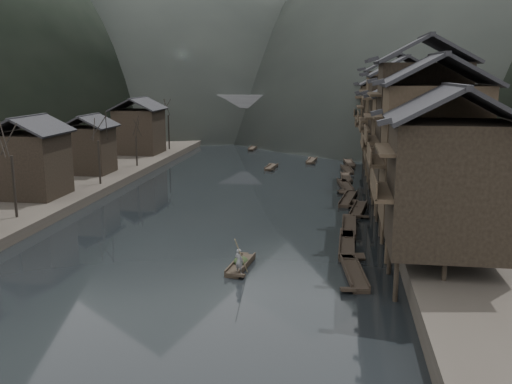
# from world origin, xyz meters

# --- Properties ---
(water) EXTENTS (300.00, 300.00, 0.00)m
(water) POSITION_xyz_m (0.00, 0.00, 0.00)
(water) COLOR black
(water) RESTS_ON ground
(left_bank) EXTENTS (40.00, 200.00, 1.20)m
(left_bank) POSITION_xyz_m (-35.00, 40.00, 0.60)
(left_bank) COLOR #2D2823
(left_bank) RESTS_ON ground
(stilt_houses) EXTENTS (9.00, 67.60, 16.70)m
(stilt_houses) POSITION_xyz_m (17.28, 18.77, 9.11)
(stilt_houses) COLOR black
(stilt_houses) RESTS_ON ground
(left_houses) EXTENTS (8.10, 53.20, 8.73)m
(left_houses) POSITION_xyz_m (-20.50, 20.12, 5.66)
(left_houses) COLOR black
(left_houses) RESTS_ON left_bank
(bare_trees) EXTENTS (3.99, 60.52, 7.99)m
(bare_trees) POSITION_xyz_m (-17.00, 17.51, 6.74)
(bare_trees) COLOR black
(bare_trees) RESTS_ON left_bank
(moored_sampans) EXTENTS (3.28, 55.18, 0.47)m
(moored_sampans) POSITION_xyz_m (11.76, 17.27, 0.20)
(moored_sampans) COLOR black
(moored_sampans) RESTS_ON water
(midriver_boats) EXTENTS (14.22, 38.75, 0.45)m
(midriver_boats) POSITION_xyz_m (2.81, 51.98, 0.20)
(midriver_boats) COLOR black
(midriver_boats) RESTS_ON water
(stone_bridge) EXTENTS (40.00, 6.00, 9.00)m
(stone_bridge) POSITION_xyz_m (-0.00, 72.00, 5.11)
(stone_bridge) COLOR #4C4C4F
(stone_bridge) RESTS_ON ground
(hero_sampan) EXTENTS (1.51, 4.92, 0.43)m
(hero_sampan) POSITION_xyz_m (3.93, -5.81, 0.20)
(hero_sampan) COLOR black
(hero_sampan) RESTS_ON water
(cargo_heap) EXTENTS (1.07, 1.40, 0.64)m
(cargo_heap) POSITION_xyz_m (3.91, -5.59, 0.75)
(cargo_heap) COLOR black
(cargo_heap) RESTS_ON hero_sampan
(boatman) EXTENTS (0.75, 0.67, 1.73)m
(boatman) POSITION_xyz_m (4.12, -7.50, 1.30)
(boatman) COLOR slate
(boatman) RESTS_ON hero_sampan
(bamboo_pole) EXTENTS (0.64, 2.16, 3.26)m
(bamboo_pole) POSITION_xyz_m (4.32, -7.50, 3.79)
(bamboo_pole) COLOR #8C7A51
(bamboo_pole) RESTS_ON boatman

